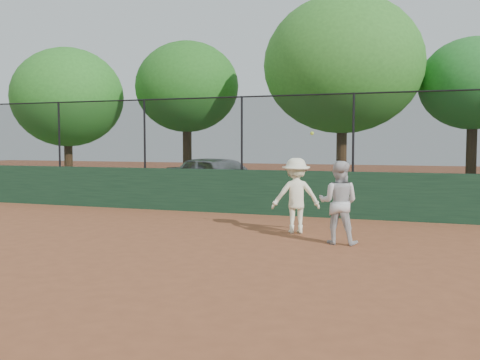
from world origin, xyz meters
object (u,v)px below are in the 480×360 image
(tree_0, at_px, (67,98))
(tree_1, at_px, (187,87))
(player_main, at_px, (296,196))
(tree_3, at_px, (473,84))
(player_second, at_px, (339,202))
(parked_car, at_px, (220,178))
(tree_2, at_px, (343,65))

(tree_0, height_order, tree_1, tree_1)
(player_main, height_order, tree_0, tree_0)
(tree_0, height_order, tree_3, tree_0)
(tree_3, bearing_deg, player_main, -114.44)
(tree_0, xyz_separation_m, tree_1, (5.17, 0.77, 0.32))
(player_second, height_order, tree_1, tree_1)
(player_main, relative_size, tree_3, 0.39)
(parked_car, height_order, tree_3, tree_3)
(tree_0, bearing_deg, player_second, -34.12)
(tree_1, xyz_separation_m, tree_3, (10.61, 0.39, -0.22))
(tree_1, bearing_deg, tree_3, 2.13)
(player_main, distance_m, tree_3, 10.26)
(tree_3, bearing_deg, tree_1, -177.87)
(player_main, distance_m, tree_2, 8.44)
(player_second, height_order, tree_3, tree_3)
(player_main, bearing_deg, tree_2, 91.56)
(parked_car, xyz_separation_m, player_main, (3.81, -5.13, 0.04))
(parked_car, relative_size, tree_1, 0.75)
(parked_car, relative_size, tree_0, 0.76)
(tree_1, xyz_separation_m, tree_2, (6.36, -0.97, 0.45))
(tree_1, bearing_deg, player_second, -51.08)
(parked_car, height_order, player_main, player_main)
(player_second, bearing_deg, parked_car, -50.61)
(parked_car, xyz_separation_m, player_second, (4.88, -6.09, 0.03))
(parked_car, height_order, tree_1, tree_1)
(tree_2, xyz_separation_m, tree_3, (4.25, 1.37, -0.67))
(player_main, distance_m, tree_0, 14.37)
(player_second, relative_size, tree_3, 0.29)
(player_main, xyz_separation_m, tree_3, (4.04, 8.89, 3.13))
(parked_car, bearing_deg, tree_2, -28.63)
(tree_3, bearing_deg, tree_0, -175.76)
(player_second, distance_m, tree_1, 12.61)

